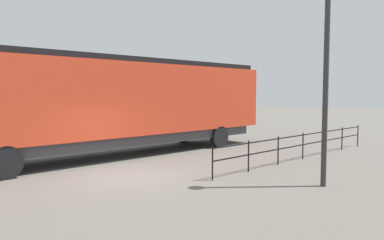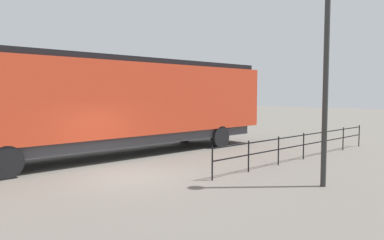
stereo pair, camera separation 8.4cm
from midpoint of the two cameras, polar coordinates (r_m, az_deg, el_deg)
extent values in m
plane|color=#666059|center=(12.82, -10.04, -8.45)|extent=(120.00, 120.00, 0.00)
cube|color=red|center=(16.66, -11.51, 3.22)|extent=(3.08, 15.99, 3.07)
cube|color=black|center=(20.91, 4.00, 2.21)|extent=(2.96, 2.83, 2.15)
cube|color=black|center=(16.71, -11.60, 8.90)|extent=(2.77, 15.35, 0.24)
cube|color=#38383D|center=(16.78, -11.43, -2.80)|extent=(2.77, 14.71, 0.45)
cylinder|color=black|center=(20.98, -1.53, -1.95)|extent=(0.30, 1.10, 1.10)
cylinder|color=black|center=(19.01, 4.09, -2.60)|extent=(0.30, 1.10, 1.10)
cylinder|color=black|center=(13.45, -27.01, -5.86)|extent=(0.30, 1.10, 1.10)
cylinder|color=#2D2D2D|center=(11.60, 19.75, 6.42)|extent=(0.16, 0.16, 6.58)
cube|color=black|center=(16.23, 16.62, -2.23)|extent=(0.04, 11.09, 0.04)
cube|color=black|center=(16.28, 16.59, -3.67)|extent=(0.04, 11.09, 0.04)
cylinder|color=black|center=(11.86, 2.98, -6.66)|extent=(0.05, 0.05, 1.12)
cylinder|color=black|center=(13.24, 8.52, -5.56)|extent=(0.05, 0.05, 1.12)
cylinder|color=black|center=(14.73, 12.97, -4.64)|extent=(0.05, 0.05, 1.12)
cylinder|color=black|center=(16.28, 16.58, -3.87)|extent=(0.05, 0.05, 1.12)
cylinder|color=black|center=(17.90, 19.55, -3.22)|extent=(0.05, 0.05, 1.12)
cylinder|color=black|center=(19.55, 22.01, -2.68)|extent=(0.05, 0.05, 1.12)
cylinder|color=black|center=(21.24, 24.09, -2.22)|extent=(0.05, 0.05, 1.12)
camera|label=1|loc=(0.04, -90.19, -0.01)|focal=34.60mm
camera|label=2|loc=(0.04, 89.81, 0.01)|focal=34.60mm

